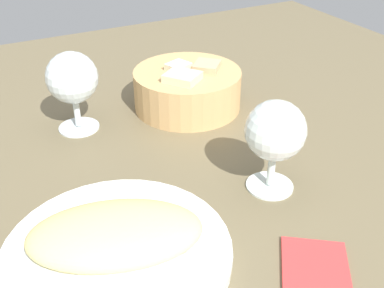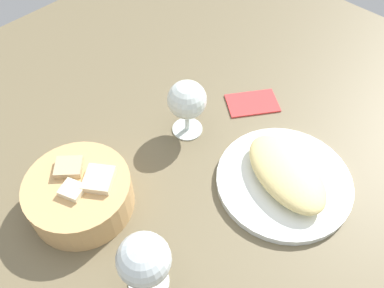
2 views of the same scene
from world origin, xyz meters
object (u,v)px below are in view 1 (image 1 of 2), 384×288
plate (117,253)px  bread_basket (188,89)px  wine_glass_near (275,134)px  folded_napkin (317,276)px  wine_glass_far (72,80)px

plate → bread_basket: bread_basket is taller
wine_glass_near → folded_napkin: bearing=-108.2°
bread_basket → wine_glass_near: wine_glass_near is taller
wine_glass_near → folded_napkin: size_ratio=1.13×
plate → folded_napkin: bearing=-35.8°
wine_glass_near → wine_glass_far: bearing=123.6°
bread_basket → folded_napkin: size_ratio=1.66×
bread_basket → wine_glass_near: 25.94cm
wine_glass_near → folded_napkin: (-5.03, -15.27, -7.76)cm
wine_glass_near → folded_napkin: 17.85cm
wine_glass_far → folded_napkin: wine_glass_far is taller
bread_basket → wine_glass_far: wine_glass_far is taller
bread_basket → folded_napkin: bread_basket is taller
bread_basket → folded_napkin: 41.33cm
bread_basket → wine_glass_far: (-18.86, 1.55, 4.80)cm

